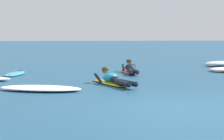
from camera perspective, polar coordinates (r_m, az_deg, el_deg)
ground_plane at (r=18.71m, az=0.69°, el=0.28°), size 120.00×120.00×0.00m
surfer_near at (r=12.71m, az=0.07°, el=-1.31°), size 1.17×2.54×0.54m
surfer_far at (r=16.42m, az=2.45°, el=0.10°), size 0.66×2.64×0.54m
drifting_surfboard at (r=16.12m, az=-12.65°, el=-0.47°), size 0.83×2.00×0.16m
whitewater_front at (r=20.23m, az=14.57°, el=0.79°), size 1.83×1.12×0.24m
whitewater_mid_right at (r=11.58m, az=-9.38°, el=-2.40°), size 2.42×1.60×0.13m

